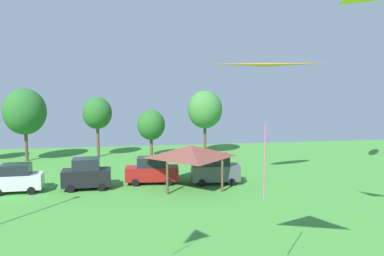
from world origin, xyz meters
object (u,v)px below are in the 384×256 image
object	(u,v)px
kite_flying_4	(266,95)
parked_car_rightmost_in_row	(215,169)
park_pavilion	(191,151)
treeline_tree_3	(151,125)
parked_car_second_from_left	(87,174)
parked_car_third_from_left	(152,171)
kite_flying_6	(358,2)
treeline_tree_2	(97,113)
treeline_tree_1	(25,112)
treeline_tree_4	(205,110)
parked_car_leftmost	(17,178)

from	to	relation	value
kite_flying_4	parked_car_rightmost_in_row	distance (m)	18.74
park_pavilion	treeline_tree_3	xyz separation A→B (m)	(-2.62, 13.86, 0.82)
kite_flying_4	parked_car_second_from_left	world-z (taller)	kite_flying_4
kite_flying_4	parked_car_second_from_left	bearing A→B (deg)	119.46
parked_car_third_from_left	park_pavilion	bearing A→B (deg)	-16.89
kite_flying_6	parked_car_rightmost_in_row	bearing A→B (deg)	100.99
park_pavilion	treeline_tree_2	xyz separation A→B (m)	(-8.96, 15.22, 2.19)
parked_car_rightmost_in_row	parked_car_second_from_left	bearing A→B (deg)	-176.82
kite_flying_6	treeline_tree_1	distance (m)	38.10
parked_car_rightmost_in_row	treeline_tree_1	bearing A→B (deg)	147.83
kite_flying_4	treeline_tree_4	bearing A→B (deg)	84.03
kite_flying_6	parked_car_leftmost	bearing A→B (deg)	140.81
kite_flying_4	treeline_tree_2	bearing A→B (deg)	106.92
parked_car_second_from_left	parked_car_rightmost_in_row	bearing A→B (deg)	-1.17
parked_car_rightmost_in_row	kite_flying_6	bearing A→B (deg)	-75.99
parked_car_leftmost	treeline_tree_2	xyz separation A→B (m)	(5.54, 15.04, 4.10)
treeline_tree_4	parked_car_third_from_left	bearing A→B (deg)	-118.38
parked_car_second_from_left	park_pavilion	xyz separation A→B (m)	(8.91, -0.34, 1.79)
parked_car_rightmost_in_row	treeline_tree_4	world-z (taller)	treeline_tree_4
kite_flying_6	treeline_tree_1	world-z (taller)	kite_flying_6
parked_car_third_from_left	treeline_tree_1	world-z (taller)	treeline_tree_1
parked_car_second_from_left	treeline_tree_2	distance (m)	15.40
kite_flying_4	park_pavilion	size ratio (longest dim) A/B	0.77
treeline_tree_2	parked_car_rightmost_in_row	bearing A→B (deg)	-52.88
parked_car_third_from_left	kite_flying_6	bearing A→B (deg)	-58.79
parked_car_leftmost	park_pavilion	bearing A→B (deg)	-2.86
kite_flying_6	parked_car_second_from_left	world-z (taller)	kite_flying_6
park_pavilion	treeline_tree_3	size ratio (longest dim) A/B	1.03
park_pavilion	parked_car_third_from_left	bearing A→B (deg)	158.71
park_pavilion	treeline_tree_1	world-z (taller)	treeline_tree_1
park_pavilion	treeline_tree_4	size ratio (longest dim) A/B	0.74
parked_car_rightmost_in_row	parked_car_third_from_left	bearing A→B (deg)	173.65
kite_flying_4	parked_car_leftmost	xyz separation A→B (m)	(-15.30, 17.02, -7.40)
kite_flying_6	treeline_tree_2	distance (m)	35.33
kite_flying_4	park_pavilion	xyz separation A→B (m)	(-0.80, 16.84, -5.49)
kite_flying_4	treeline_tree_4	size ratio (longest dim) A/B	0.58
kite_flying_6	park_pavilion	world-z (taller)	kite_flying_6
treeline_tree_1	treeline_tree_4	size ratio (longest dim) A/B	1.04
treeline_tree_3	treeline_tree_1	bearing A→B (deg)	179.92
park_pavilion	treeline_tree_4	bearing A→B (deg)	74.66
treeline_tree_1	treeline_tree_2	world-z (taller)	treeline_tree_1
parked_car_second_from_left	parked_car_third_from_left	xyz separation A→B (m)	(5.59, 0.95, -0.10)
kite_flying_6	treeline_tree_3	distance (m)	32.32
parked_car_rightmost_in_row	treeline_tree_1	world-z (taller)	treeline_tree_1
parked_car_third_from_left	treeline_tree_1	size ratio (longest dim) A/B	0.58
parked_car_second_from_left	treeline_tree_1	bearing A→B (deg)	119.15
kite_flying_6	parked_car_third_from_left	xyz separation A→B (m)	(-8.79, 17.41, -11.70)
parked_car_rightmost_in_row	treeline_tree_4	xyz separation A→B (m)	(1.86, 14.72, 4.27)
parked_car_second_from_left	park_pavilion	world-z (taller)	park_pavilion
kite_flying_4	kite_flying_6	size ratio (longest dim) A/B	1.97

